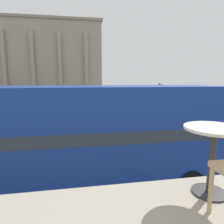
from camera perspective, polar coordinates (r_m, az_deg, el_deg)
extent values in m
cylinder|color=black|center=(10.64, 14.66, -12.82)|extent=(1.03, 0.22, 1.03)
cylinder|color=black|center=(8.68, 21.71, -18.46)|extent=(1.03, 0.22, 1.03)
cube|color=navy|center=(8.31, -6.83, -12.65)|extent=(10.52, 2.45, 1.71)
cube|color=#2D3842|center=(7.97, -6.98, -5.42)|extent=(10.31, 2.47, 0.45)
cube|color=navy|center=(7.78, -7.13, 1.66)|extent=(10.52, 2.45, 1.53)
cylinder|color=#2D2D30|center=(2.54, 25.98, -19.89)|extent=(0.36, 0.36, 0.02)
cylinder|color=#2D2D30|center=(2.39, 26.59, -12.50)|extent=(0.07, 0.07, 0.68)
cylinder|color=silver|center=(2.29, 27.23, -4.18)|extent=(0.60, 0.60, 0.03)
cylinder|color=tan|center=(2.13, 26.37, -19.32)|extent=(0.04, 0.04, 0.44)
cube|color=#A39984|center=(52.33, -23.04, 12.74)|extent=(33.58, 14.30, 16.51)
cube|color=gray|center=(53.62, -23.66, 21.82)|extent=(34.18, 14.90, 0.50)
cylinder|color=#A39984|center=(45.64, -28.45, 11.41)|extent=(0.90, 0.90, 14.03)
cylinder|color=#A39984|center=(44.28, -21.71, 11.96)|extent=(0.90, 0.90, 14.03)
cylinder|color=#A39984|center=(43.54, -14.61, 12.37)|extent=(0.90, 0.90, 14.03)
cylinder|color=#A39984|center=(43.47, -7.36, 12.60)|extent=(0.90, 0.90, 14.03)
cylinder|color=black|center=(13.64, -29.29, -2.68)|extent=(0.12, 0.12, 3.83)
cube|color=black|center=(13.39, -29.06, 3.48)|extent=(0.20, 0.24, 0.70)
sphere|color=green|center=(13.34, -28.66, 4.14)|extent=(0.14, 0.14, 0.14)
cylinder|color=black|center=(19.62, 13.18, 1.98)|extent=(0.12, 0.12, 4.10)
cube|color=black|center=(19.56, 13.84, 6.63)|extent=(0.20, 0.24, 0.70)
sphere|color=green|center=(19.59, 14.15, 7.07)|extent=(0.14, 0.14, 0.14)
cylinder|color=black|center=(26.97, -17.23, 3.26)|extent=(0.12, 0.12, 3.64)
cube|color=black|center=(26.85, -16.98, 6.18)|extent=(0.20, 0.24, 0.70)
sphere|color=green|center=(26.83, -16.77, 6.51)|extent=(0.14, 0.14, 0.14)
cylinder|color=black|center=(26.11, -13.17, -0.12)|extent=(0.60, 0.18, 0.60)
cylinder|color=black|center=(24.39, -13.39, -0.79)|extent=(0.60, 0.18, 0.60)
cylinder|color=black|center=(26.43, -19.24, -0.29)|extent=(0.60, 0.18, 0.60)
cylinder|color=black|center=(24.72, -19.88, -0.96)|extent=(0.60, 0.18, 0.60)
cube|color=silver|center=(25.33, -16.46, 0.08)|extent=(4.20, 1.75, 0.55)
cube|color=#2D3842|center=(25.28, -16.97, 1.25)|extent=(1.89, 1.61, 0.50)
cylinder|color=black|center=(28.11, -8.25, 0.69)|extent=(0.60, 0.18, 0.60)
cylinder|color=black|center=(26.38, -8.13, 0.13)|extent=(0.60, 0.18, 0.60)
cylinder|color=black|center=(28.17, -13.95, 0.53)|extent=(0.60, 0.18, 0.60)
cylinder|color=black|center=(26.45, -14.20, -0.04)|extent=(0.60, 0.18, 0.60)
cube|color=#19234C|center=(27.20, -11.15, 0.91)|extent=(4.20, 1.75, 0.55)
cube|color=#2D3842|center=(27.14, -11.61, 1.99)|extent=(1.89, 1.61, 0.50)
cylinder|color=#282B33|center=(35.66, -4.50, 2.72)|extent=(0.14, 0.14, 0.78)
cylinder|color=#282B33|center=(35.67, -4.21, 2.72)|extent=(0.14, 0.14, 0.78)
cylinder|color=silver|center=(35.59, -4.37, 3.84)|extent=(0.32, 0.32, 0.62)
sphere|color=tan|center=(35.56, -4.38, 4.51)|extent=(0.21, 0.21, 0.21)
cylinder|color=#282B33|center=(22.62, -29.18, -2.14)|extent=(0.14, 0.14, 0.88)
cylinder|color=#282B33|center=(22.56, -28.75, -2.14)|extent=(0.14, 0.14, 0.88)
cylinder|color=#284799|center=(22.47, -29.12, -0.17)|extent=(0.32, 0.32, 0.70)
sphere|color=tan|center=(22.40, -29.22, 1.01)|extent=(0.24, 0.24, 0.24)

